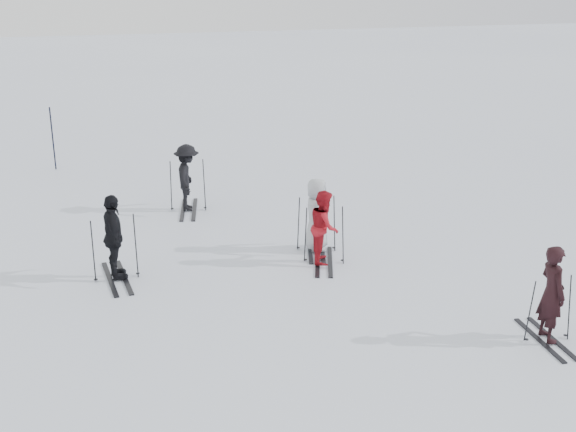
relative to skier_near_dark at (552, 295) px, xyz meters
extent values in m
plane|color=silver|center=(-3.05, 3.53, -0.82)|extent=(120.00, 120.00, 0.00)
imported|color=black|center=(0.00, 0.00, 0.00)|extent=(0.45, 0.63, 1.63)
imported|color=#A4121C|center=(-2.36, 4.25, -0.05)|extent=(0.79, 0.89, 1.53)
imported|color=#A8ADB2|center=(-2.27, 4.96, -0.02)|extent=(0.71, 0.89, 1.58)
imported|color=black|center=(-6.56, 4.65, 0.04)|extent=(0.48, 1.02, 1.70)
imported|color=black|center=(-4.45, 8.53, 0.02)|extent=(0.84, 1.19, 1.67)
cylinder|color=black|center=(-7.66, 13.71, 0.14)|extent=(0.05, 0.05, 1.92)
camera|label=1|loc=(-7.23, -8.86, 4.97)|focal=45.00mm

